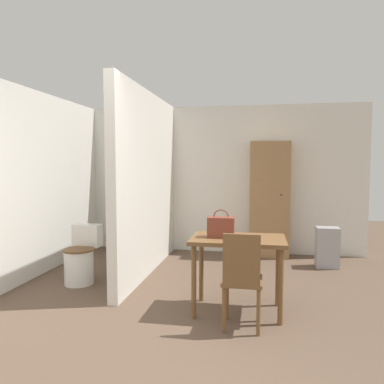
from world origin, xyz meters
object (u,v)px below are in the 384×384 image
dining_table (238,249)px  wooden_cabinet (270,199)px  wooden_chair (242,277)px  handbag (221,227)px  space_heater (327,247)px  toilet (81,259)px

dining_table → wooden_cabinet: bearing=81.1°
wooden_chair → handbag: size_ratio=3.17×
handbag → space_heater: (1.38, 1.91, -0.58)m
wooden_cabinet → space_heater: (0.83, -0.53, -0.64)m
dining_table → space_heater: (1.21, 1.90, -0.36)m
toilet → wooden_cabinet: 3.08m
dining_table → handbag: (-0.17, -0.01, 0.22)m
wooden_cabinet → space_heater: wooden_cabinet is taller
handbag → toilet: bearing=161.6°
dining_table → wooden_cabinet: 2.48m
wooden_cabinet → space_heater: 1.17m
handbag → space_heater: 2.42m
wooden_chair → toilet: size_ratio=1.26×
wooden_chair → dining_table: bearing=98.5°
wooden_chair → wooden_cabinet: size_ratio=0.48×
wooden_chair → handbag: bearing=119.7°
dining_table → wooden_chair: 0.46m
toilet → space_heater: size_ratio=1.21×
wooden_cabinet → space_heater: bearing=-32.7°
wooden_chair → space_heater: bearing=64.2°
toilet → wooden_cabinet: (2.41, 1.82, 0.63)m
toilet → space_heater: bearing=21.7°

